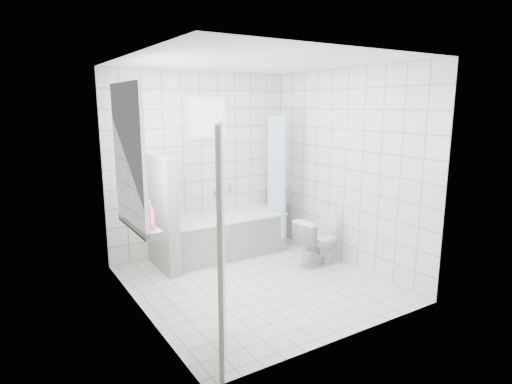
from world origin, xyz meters
TOP-DOWN VIEW (x-y plane):
  - ground at (0.00, 0.00)m, footprint 3.00×3.00m
  - ceiling at (0.00, 0.00)m, footprint 3.00×3.00m
  - wall_back at (0.00, 1.50)m, footprint 2.80×0.02m
  - wall_front at (0.00, -1.50)m, footprint 2.80×0.02m
  - wall_left at (-1.40, 0.00)m, footprint 0.02×3.00m
  - wall_right at (1.40, 0.00)m, footprint 0.02×3.00m
  - window_left at (-1.35, 0.30)m, footprint 0.01×0.90m
  - window_back at (0.10, 1.46)m, footprint 0.50×0.01m
  - window_sill at (-1.31, 0.30)m, footprint 0.18×1.02m
  - door at (-1.06, -1.13)m, footprint 0.42×0.72m
  - bathtub at (0.15, 1.12)m, footprint 1.72×0.77m
  - partition_wall at (-0.78, 1.07)m, footprint 0.15×0.85m
  - tiled_ledge at (1.19, 1.38)m, footprint 0.40×0.24m
  - toilet at (1.03, 0.07)m, footprint 0.65×0.40m
  - curtain_rod at (0.95, 1.10)m, footprint 0.02×0.80m
  - shower_curtain at (0.95, 0.97)m, footprint 0.14×0.48m
  - tub_faucet at (0.25, 1.46)m, footprint 0.18×0.06m
  - sill_bottles at (-1.30, 0.19)m, footprint 0.18×0.72m
  - ledge_bottles at (1.19, 1.33)m, footprint 0.13×0.19m

SIDE VIEW (x-z plane):
  - ground at x=0.00m, z-range 0.00..0.00m
  - tiled_ledge at x=1.19m, z-range 0.00..0.55m
  - bathtub at x=0.15m, z-range 0.00..0.58m
  - toilet at x=1.03m, z-range 0.00..0.65m
  - ledge_bottles at x=1.19m, z-range 0.53..0.80m
  - partition_wall at x=-0.78m, z-range 0.00..1.50m
  - tub_faucet at x=0.25m, z-range 0.82..0.88m
  - window_sill at x=-1.31m, z-range 0.82..0.90m
  - door at x=-1.06m, z-range 0.00..2.00m
  - sill_bottles at x=-1.30m, z-range 0.87..1.17m
  - shower_curtain at x=0.95m, z-range 0.21..1.99m
  - wall_back at x=0.00m, z-range 0.00..2.60m
  - wall_front at x=0.00m, z-range 0.00..2.60m
  - wall_left at x=-1.40m, z-range 0.00..2.60m
  - wall_right at x=1.40m, z-range 0.00..2.60m
  - window_left at x=-1.35m, z-range 0.90..2.30m
  - window_back at x=0.10m, z-range 1.70..2.20m
  - curtain_rod at x=0.95m, z-range 1.99..2.01m
  - ceiling at x=0.00m, z-range 2.60..2.60m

